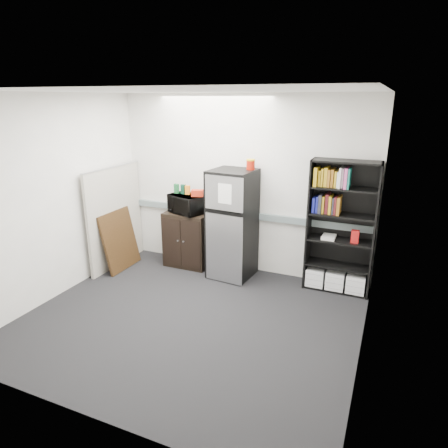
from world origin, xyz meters
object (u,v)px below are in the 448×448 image
Objects in this scene: cabinet at (188,239)px; refrigerator at (232,224)px; cubicle_partition at (115,217)px; microwave at (186,204)px; bookshelf at (341,229)px.

refrigerator is (0.80, -0.08, 0.37)m from cabinet.
cubicle_partition is 3.05× the size of microwave.
bookshelf is 3.46m from cubicle_partition.
bookshelf reaches higher than refrigerator.
refrigerator is (0.80, -0.06, -0.22)m from microwave.
microwave is (-2.36, -0.08, 0.12)m from bookshelf.
bookshelf is 3.48× the size of microwave.
refrigerator is at bearing 13.29° from microwave.
cabinet is 0.89m from refrigerator.
cubicle_partition is (-3.43, -0.49, -0.10)m from bookshelf.
cabinet is (-2.36, -0.06, -0.47)m from bookshelf.
bookshelf is at bearing 19.81° from microwave.
cabinet is at bearing 179.37° from refrigerator.
bookshelf is at bearing 8.06° from cubicle_partition.
bookshelf reaches higher than cabinet.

